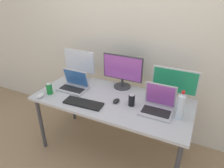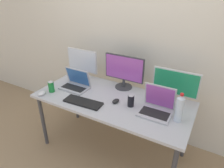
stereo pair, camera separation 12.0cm
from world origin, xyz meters
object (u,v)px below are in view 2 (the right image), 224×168
water_bottle (179,109)px  laptop_secondary (157,107)px  work_desk (112,103)px  mouse_by_keyboard (116,101)px  monitor_right (175,85)px  soda_can_near_keyboard (131,101)px  soda_can_by_laptop (51,87)px  mouse_by_laptop (42,93)px  monitor_center (124,71)px  laptop_silver (76,84)px  monitor_left (82,63)px  keyboard_main (83,102)px

water_bottle → laptop_secondary: bearing=170.1°
work_desk → mouse_by_keyboard: bearing=-33.7°
work_desk → monitor_right: 0.70m
soda_can_near_keyboard → soda_can_by_laptop: size_ratio=1.00×
work_desk → mouse_by_laptop: bearing=-156.9°
mouse_by_keyboard → soda_can_near_keyboard: soda_can_near_keyboard is taller
monitor_center → mouse_by_laptop: (-0.72, -0.61, -0.20)m
laptop_silver → mouse_by_keyboard: size_ratio=3.50×
monitor_left → keyboard_main: monitor_left is taller
work_desk → laptop_silver: laptop_silver is taller
work_desk → keyboard_main: (-0.22, -0.22, 0.07)m
mouse_by_laptop → soda_can_near_keyboard: bearing=13.9°
monitor_right → mouse_by_keyboard: size_ratio=4.90×
work_desk → water_bottle: (0.71, -0.04, 0.19)m
keyboard_main → soda_can_by_laptop: bearing=173.9°
monitor_left → laptop_secondary: (1.09, -0.28, -0.15)m
monitor_right → soda_can_near_keyboard: monitor_right is taller
laptop_secondary → soda_can_near_keyboard: size_ratio=2.43×
monitor_center → soda_can_by_laptop: (-0.68, -0.50, -0.15)m
monitor_right → laptop_silver: bearing=-167.1°
laptop_silver → mouse_by_laptop: size_ratio=3.15×
laptop_secondary → keyboard_main: (-0.72, -0.22, -0.05)m
monitor_left → laptop_silver: size_ratio=1.31×
monitor_left → laptop_secondary: 1.14m
laptop_silver → water_bottle: 1.22m
mouse_by_laptop → water_bottle: 1.47m
work_desk → monitor_center: size_ratio=3.52×
laptop_secondary → soda_can_by_laptop: bearing=-170.6°
monitor_left → laptop_secondary: size_ratio=1.42×
monitor_left → laptop_silver: 0.32m
monitor_right → mouse_by_keyboard: 0.63m
monitor_right → laptop_secondary: (-0.09, -0.27, -0.14)m
monitor_left → monitor_center: 0.58m
mouse_by_keyboard → water_bottle: bearing=9.2°
water_bottle → soda_can_near_keyboard: water_bottle is taller
monitor_center → mouse_by_laptop: size_ratio=4.59×
laptop_silver → laptop_secondary: 1.00m
laptop_secondary → water_bottle: size_ratio=1.07×
work_desk → monitor_center: bearing=91.4°
monitor_left → mouse_by_keyboard: 0.76m
monitor_left → mouse_by_keyboard: (0.66, -0.33, -0.19)m
keyboard_main → mouse_by_keyboard: mouse_by_keyboard is taller
work_desk → mouse_by_laptop: mouse_by_laptop is taller
monitor_left → soda_can_near_keyboard: 0.89m
mouse_by_laptop → water_bottle: (1.44, 0.27, 0.11)m
soda_can_near_keyboard → water_bottle: bearing=-1.5°
mouse_by_laptop → soda_can_near_keyboard: (0.96, 0.28, 0.04)m
laptop_silver → laptop_secondary: size_ratio=1.08×
work_desk → mouse_by_keyboard: (0.07, -0.05, 0.08)m
soda_can_near_keyboard → soda_can_by_laptop: same height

